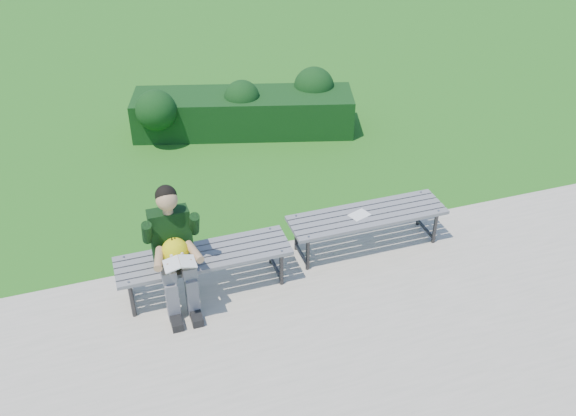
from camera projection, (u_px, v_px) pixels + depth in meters
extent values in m
plane|color=#247615|center=(247.00, 251.00, 7.39)|extent=(80.00, 80.00, 0.00)
cube|color=#A9A38F|center=(296.00, 358.00, 6.01)|extent=(30.00, 3.50, 0.02)
cube|color=#143D16|center=(243.00, 113.00, 9.75)|extent=(3.39, 1.69, 0.60)
sphere|color=#143D16|center=(156.00, 110.00, 9.20)|extent=(0.73, 0.73, 0.59)
sphere|color=#143D16|center=(242.00, 98.00, 9.56)|extent=(0.66, 0.66, 0.54)
sphere|color=#143D16|center=(314.00, 87.00, 9.89)|extent=(0.77, 0.77, 0.62)
cube|color=gray|center=(208.00, 268.00, 6.42)|extent=(1.80, 0.08, 0.04)
cube|color=gray|center=(206.00, 262.00, 6.50)|extent=(1.80, 0.08, 0.04)
cube|color=gray|center=(204.00, 256.00, 6.59)|extent=(1.80, 0.08, 0.04)
cube|color=gray|center=(201.00, 250.00, 6.67)|extent=(1.80, 0.08, 0.04)
cube|color=gray|center=(199.00, 244.00, 6.75)|extent=(1.80, 0.08, 0.04)
cylinder|color=#2D2D30|center=(132.00, 300.00, 6.36)|extent=(0.04, 0.04, 0.41)
cylinder|color=#2D2D30|center=(128.00, 277.00, 6.66)|extent=(0.04, 0.04, 0.41)
cylinder|color=#2D2D30|center=(127.00, 274.00, 6.41)|extent=(0.04, 0.42, 0.04)
cylinder|color=#2D2D30|center=(132.00, 299.00, 6.59)|extent=(0.04, 0.42, 0.04)
cylinder|color=gray|center=(129.00, 282.00, 6.21)|extent=(0.02, 0.02, 0.01)
cylinder|color=gray|center=(124.00, 257.00, 6.53)|extent=(0.02, 0.02, 0.01)
cylinder|color=#2D2D30|center=(281.00, 269.00, 6.77)|extent=(0.04, 0.04, 0.41)
cylinder|color=#2D2D30|center=(271.00, 248.00, 7.07)|extent=(0.04, 0.04, 0.41)
cylinder|color=#2D2D30|center=(276.00, 245.00, 6.81)|extent=(0.04, 0.42, 0.04)
cylinder|color=#2D2D30|center=(276.00, 269.00, 7.00)|extent=(0.04, 0.42, 0.04)
cylinder|color=gray|center=(282.00, 251.00, 6.61)|extent=(0.02, 0.02, 0.01)
cylinder|color=gray|center=(270.00, 229.00, 6.94)|extent=(0.02, 0.02, 0.01)
cube|color=gray|center=(375.00, 225.00, 7.04)|extent=(1.80, 0.08, 0.04)
cube|color=gray|center=(371.00, 220.00, 7.12)|extent=(1.80, 0.08, 0.04)
cube|color=gray|center=(368.00, 215.00, 7.20)|extent=(1.80, 0.08, 0.04)
cube|color=gray|center=(364.00, 210.00, 7.28)|extent=(1.80, 0.08, 0.04)
cube|color=gray|center=(360.00, 205.00, 7.37)|extent=(1.80, 0.09, 0.04)
cylinder|color=#2D2D30|center=(308.00, 254.00, 6.97)|extent=(0.04, 0.04, 0.41)
cylinder|color=#2D2D30|center=(296.00, 235.00, 7.27)|extent=(0.04, 0.04, 0.41)
cylinder|color=#2D2D30|center=(302.00, 231.00, 7.02)|extent=(0.04, 0.42, 0.04)
cylinder|color=#2D2D30|center=(302.00, 255.00, 7.20)|extent=(0.04, 0.42, 0.04)
cylinder|color=gray|center=(309.00, 237.00, 6.82)|extent=(0.02, 0.02, 0.01)
cylinder|color=gray|center=(296.00, 216.00, 7.15)|extent=(0.02, 0.02, 0.01)
cylinder|color=#2D2D30|center=(435.00, 228.00, 7.38)|extent=(0.04, 0.04, 0.41)
cylinder|color=#2D2D30|center=(419.00, 210.00, 7.68)|extent=(0.04, 0.04, 0.41)
cylinder|color=#2D2D30|center=(429.00, 206.00, 7.43)|extent=(0.04, 0.42, 0.04)
cylinder|color=#2D2D30|center=(425.00, 229.00, 7.61)|extent=(0.04, 0.42, 0.04)
cylinder|color=gray|center=(439.00, 211.00, 7.23)|extent=(0.02, 0.02, 0.01)
cylinder|color=gray|center=(421.00, 192.00, 7.56)|extent=(0.02, 0.02, 0.01)
cube|color=slate|center=(166.00, 267.00, 6.31)|extent=(0.14, 0.42, 0.13)
cube|color=slate|center=(187.00, 263.00, 6.36)|extent=(0.14, 0.42, 0.13)
cube|color=slate|center=(173.00, 300.00, 6.33)|extent=(0.12, 0.13, 0.45)
cube|color=slate|center=(193.00, 296.00, 6.38)|extent=(0.12, 0.13, 0.45)
cube|color=black|center=(176.00, 320.00, 6.35)|extent=(0.11, 0.26, 0.09)
cube|color=black|center=(196.00, 316.00, 6.40)|extent=(0.11, 0.26, 0.09)
cube|color=black|center=(171.00, 236.00, 6.37)|extent=(0.40, 0.30, 0.59)
cylinder|color=tan|center=(168.00, 210.00, 6.18)|extent=(0.10, 0.10, 0.08)
sphere|color=tan|center=(167.00, 200.00, 6.09)|extent=(0.21, 0.21, 0.21)
sphere|color=black|center=(166.00, 196.00, 6.10)|extent=(0.21, 0.21, 0.21)
cylinder|color=black|center=(147.00, 233.00, 6.14)|extent=(0.10, 0.21, 0.30)
cylinder|color=black|center=(194.00, 224.00, 6.26)|extent=(0.10, 0.21, 0.30)
cylinder|color=tan|center=(159.00, 259.00, 6.08)|extent=(0.14, 0.31, 0.08)
cylinder|color=tan|center=(194.00, 252.00, 6.17)|extent=(0.14, 0.31, 0.08)
sphere|color=tan|center=(169.00, 267.00, 5.97)|extent=(0.09, 0.09, 0.09)
sphere|color=tan|center=(190.00, 263.00, 6.03)|extent=(0.09, 0.09, 0.09)
sphere|color=yellow|center=(175.00, 251.00, 6.22)|extent=(0.26, 0.26, 0.26)
cone|color=#DC4D10|center=(177.00, 258.00, 6.13)|extent=(0.08, 0.08, 0.08)
cone|color=black|center=(172.00, 240.00, 6.15)|extent=(0.03, 0.05, 0.08)
cone|color=black|center=(175.00, 239.00, 6.17)|extent=(0.03, 0.04, 0.07)
sphere|color=white|center=(172.00, 255.00, 6.11)|extent=(0.05, 0.05, 0.05)
sphere|color=white|center=(181.00, 253.00, 6.13)|extent=(0.05, 0.05, 0.05)
cube|color=white|center=(172.00, 264.00, 5.94)|extent=(0.15, 0.20, 0.05)
cube|color=white|center=(188.00, 261.00, 5.98)|extent=(0.15, 0.20, 0.05)
cube|color=white|center=(359.00, 215.00, 7.16)|extent=(0.26, 0.22, 0.01)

